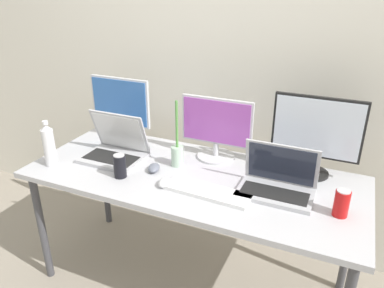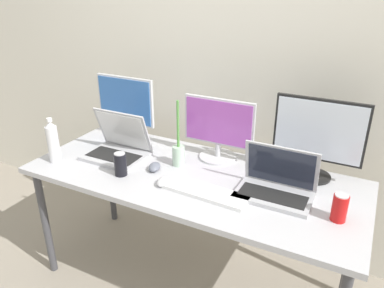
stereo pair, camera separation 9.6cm
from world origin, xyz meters
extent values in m
plane|color=gray|center=(0.00, 0.00, 0.00)|extent=(16.00, 16.00, 0.00)
cube|color=silver|center=(0.00, 0.59, 1.30)|extent=(7.00, 0.08, 2.60)
cylinder|color=#424247|center=(-0.83, -0.31, 0.35)|extent=(0.04, 0.04, 0.71)
cylinder|color=#424247|center=(-0.83, 0.31, 0.35)|extent=(0.04, 0.04, 0.71)
cylinder|color=#424247|center=(0.83, 0.31, 0.35)|extent=(0.04, 0.04, 0.71)
cube|color=#B7B7BC|center=(0.00, 0.00, 0.72)|extent=(1.78, 0.74, 0.03)
cylinder|color=silver|center=(-0.61, 0.27, 0.75)|extent=(0.22, 0.22, 0.01)
cylinder|color=silver|center=(-0.61, 0.27, 0.79)|extent=(0.03, 0.03, 0.08)
cube|color=silver|center=(-0.61, 0.27, 0.99)|extent=(0.41, 0.02, 0.30)
cube|color=#3366B2|center=(-0.61, 0.26, 0.99)|extent=(0.38, 0.01, 0.28)
cylinder|color=silver|center=(0.04, 0.25, 0.75)|extent=(0.22, 0.22, 0.01)
cylinder|color=silver|center=(0.04, 0.25, 0.79)|extent=(0.03, 0.03, 0.08)
cube|color=silver|center=(0.04, 0.25, 0.96)|extent=(0.41, 0.02, 0.27)
cube|color=#A54CB2|center=(0.04, 0.24, 0.96)|extent=(0.39, 0.01, 0.24)
cylinder|color=black|center=(0.57, 0.27, 0.75)|extent=(0.19, 0.19, 0.01)
cylinder|color=black|center=(0.57, 0.27, 0.80)|extent=(0.03, 0.03, 0.09)
cube|color=black|center=(0.57, 0.27, 1.01)|extent=(0.45, 0.02, 0.32)
cube|color=silver|center=(0.57, 0.26, 1.01)|extent=(0.42, 0.01, 0.30)
cube|color=#B7B7BC|center=(-0.49, -0.02, 0.75)|extent=(0.35, 0.26, 0.02)
cube|color=black|center=(-0.49, -0.04, 0.76)|extent=(0.30, 0.14, 0.00)
cube|color=#B7B7BC|center=(-0.49, 0.07, 0.88)|extent=(0.35, 0.09, 0.25)
cube|color=white|center=(-0.49, 0.06, 0.88)|extent=(0.31, 0.08, 0.22)
cube|color=#B7B7BC|center=(0.45, -0.02, 0.75)|extent=(0.36, 0.22, 0.02)
cube|color=black|center=(0.45, -0.04, 0.76)|extent=(0.31, 0.12, 0.00)
cube|color=#B7B7BC|center=(0.45, 0.07, 0.87)|extent=(0.36, 0.04, 0.22)
cube|color=#232838|center=(0.45, 0.06, 0.87)|extent=(0.32, 0.04, 0.19)
cube|color=white|center=(0.14, -0.14, 0.75)|extent=(0.43, 0.15, 0.02)
ellipsoid|color=slate|center=(-0.21, -0.04, 0.76)|extent=(0.09, 0.11, 0.04)
ellipsoid|color=silver|center=(-0.08, -0.16, 0.76)|extent=(0.07, 0.10, 0.03)
cylinder|color=silver|center=(-0.76, -0.21, 0.85)|extent=(0.07, 0.07, 0.21)
cone|color=silver|center=(-0.76, -0.21, 0.97)|extent=(0.06, 0.06, 0.03)
cylinder|color=white|center=(-0.76, -0.21, 0.99)|extent=(0.03, 0.03, 0.02)
cylinder|color=red|center=(0.74, -0.07, 0.80)|extent=(0.07, 0.07, 0.12)
cylinder|color=silver|center=(0.74, -0.07, 0.86)|extent=(0.06, 0.06, 0.00)
cylinder|color=black|center=(-0.34, -0.17, 0.80)|extent=(0.07, 0.07, 0.12)
cylinder|color=silver|center=(-0.34, -0.17, 0.86)|extent=(0.06, 0.06, 0.00)
cylinder|color=#B2D1B7|center=(-0.12, 0.07, 0.80)|extent=(0.07, 0.07, 0.11)
cylinder|color=#519342|center=(-0.12, 0.07, 0.98)|extent=(0.01, 0.01, 0.26)
camera|label=1|loc=(0.71, -1.59, 1.70)|focal=35.00mm
camera|label=2|loc=(0.79, -1.55, 1.70)|focal=35.00mm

